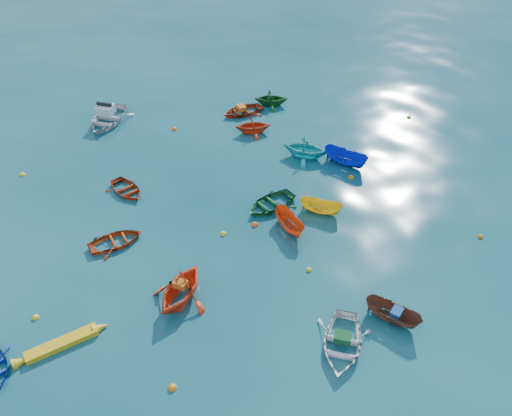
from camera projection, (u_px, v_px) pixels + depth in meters
ground at (306, 268)px, 25.26m from camera, size 160.00×160.00×0.00m
dinghy_white_near at (341, 347)px, 21.61m from camera, size 4.18×4.19×0.72m
sampan_brown_mid at (391, 320)px, 22.73m from camera, size 2.00×2.82×1.02m
dinghy_orange_w at (182, 299)px, 23.68m from camera, size 4.28×4.18×1.72m
sampan_yellow_mid at (320, 212)px, 28.65m from camera, size 2.28×2.52×0.96m
dinghy_green_e at (270, 206)px, 29.07m from camera, size 3.46×2.69×0.66m
dinghy_cyan_se at (305, 157)px, 33.09m from camera, size 3.86×3.90×1.56m
dinghy_red_nw at (117, 243)px, 26.64m from camera, size 2.94×2.16×0.59m
sampan_orange_n at (289, 229)px, 27.56m from camera, size 1.18×2.68×1.01m
dinghy_green_n at (271, 105)px, 38.71m from camera, size 3.29×3.17×1.33m
dinghy_red_ne at (243, 113)px, 37.68m from camera, size 3.26×2.42×0.65m
sampan_blue_far at (345, 164)px, 32.43m from camera, size 2.33×3.24×1.18m
dinghy_red_far at (127, 192)px, 30.14m from camera, size 2.44×3.05×0.56m
dinghy_orange_far at (253, 133)px, 35.51m from camera, size 3.13×2.94×1.31m
kayak_yellow at (63, 345)px, 21.68m from camera, size 3.80×0.58×0.38m
motorboat_white at (108, 122)px, 36.65m from camera, size 5.16×5.21×1.49m
tarp_green_a at (343, 337)px, 21.35m from camera, size 0.92×0.92×0.36m
tarp_blue_a at (397, 312)px, 22.25m from camera, size 0.72×0.65×0.28m
tarp_orange_a at (180, 284)px, 23.08m from camera, size 0.74×0.78×0.30m
tarp_green_b at (270, 96)px, 38.20m from camera, size 0.68×0.73×0.28m
tarp_orange_b at (241, 108)px, 37.33m from camera, size 0.59×0.75×0.35m
buoy_or_a at (173, 388)px, 20.10m from camera, size 0.36×0.36×0.36m
buoy_ye_a at (309, 270)px, 25.13m from camera, size 0.30×0.30×0.30m
buoy_or_b at (480, 237)px, 27.02m from camera, size 0.29×0.29×0.29m
buoy_ye_b at (36, 318)px, 22.82m from camera, size 0.33×0.33×0.33m
buoy_or_c at (255, 225)px, 27.79m from camera, size 0.37×0.37×0.37m
buoy_ye_c at (223, 234)px, 27.22m from camera, size 0.34×0.34×0.34m
buoy_or_d at (351, 178)px, 31.28m from camera, size 0.37×0.37×0.37m
buoy_ye_d at (23, 175)px, 31.50m from camera, size 0.34×0.34×0.34m
buoy_or_e at (175, 129)px, 35.86m from camera, size 0.38×0.38×0.38m
buoy_ye_e at (409, 118)px, 37.18m from camera, size 0.33×0.33×0.33m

